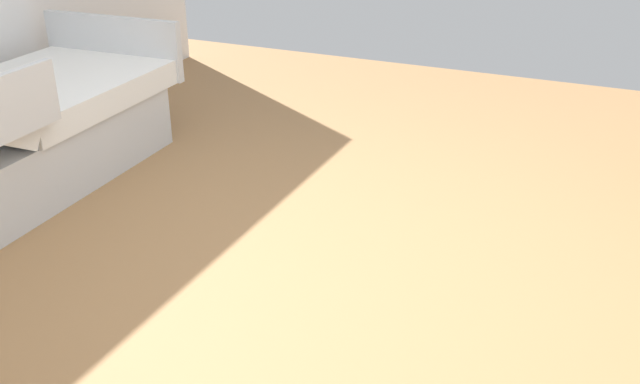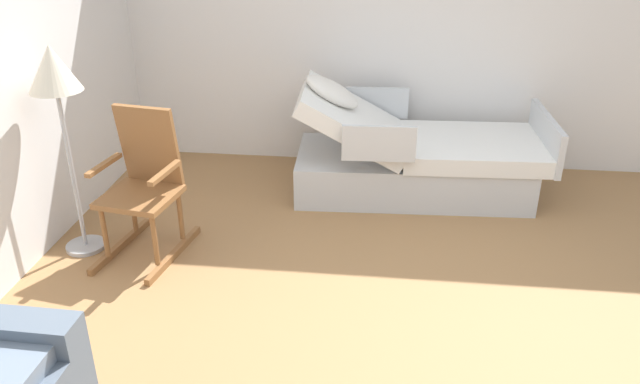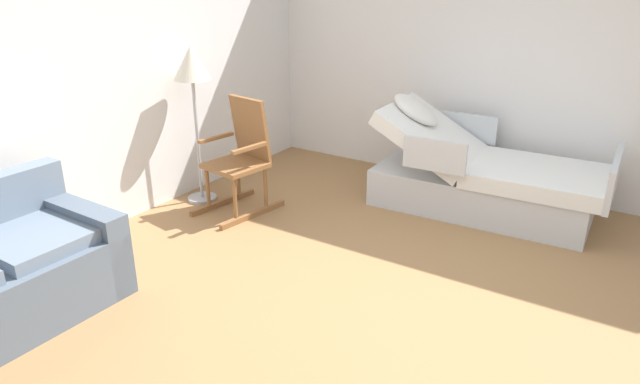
# 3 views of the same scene
# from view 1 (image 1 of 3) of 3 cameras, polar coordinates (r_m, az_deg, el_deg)

# --- Properties ---
(ground_plane) EXTENTS (6.55, 6.55, 0.00)m
(ground_plane) POSITION_cam_1_polar(r_m,az_deg,el_deg) (2.98, 1.23, -6.70)
(ground_plane) COLOR #9E7247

